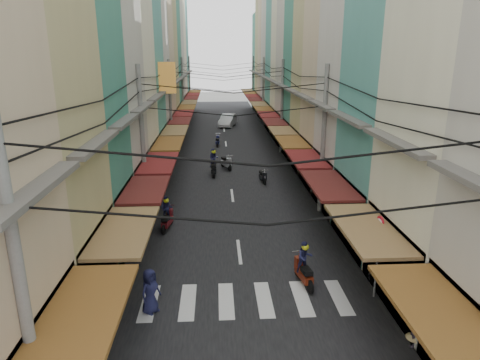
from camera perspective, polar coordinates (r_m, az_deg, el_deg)
name	(u,v)px	position (r m, az deg, el deg)	size (l,w,h in m)	color
ground	(237,234)	(21.63, -0.41, -7.22)	(160.00, 160.00, 0.00)	slate
road	(226,148)	(40.71, -1.83, 4.26)	(10.00, 80.00, 0.02)	black
sidewalk_left	(157,149)	(41.07, -10.96, 4.10)	(3.00, 80.00, 0.06)	gray
sidewalk_right	(294,147)	(41.38, 7.23, 4.36)	(3.00, 80.00, 0.06)	gray
crosswalk	(245,300)	(16.32, 0.70, -15.69)	(7.55, 2.40, 0.01)	silver
building_row_left	(127,39)	(36.98, -14.81, 17.73)	(7.80, 67.67, 23.70)	beige
building_row_right	(323,44)	(37.28, 11.04, 17.39)	(7.80, 68.98, 22.59)	#3C8570
utility_poles	(227,81)	(34.84, -1.71, 13.10)	(10.20, 66.13, 8.20)	gray
white_car	(228,126)	(53.10, -1.63, 7.17)	(5.23, 2.05, 1.84)	white
bicycle	(409,258)	(20.72, 21.56, -9.60)	(0.67, 1.78, 1.22)	black
moving_scooters	(224,185)	(27.56, -2.09, -0.67)	(6.43, 27.89, 2.01)	black
parked_scooters	(354,276)	(17.47, 14.94, -12.20)	(13.00, 12.81, 1.01)	black
pedestrians	(165,201)	(23.63, -10.03, -2.73)	(12.36, 24.56, 2.13)	#27202B
market_umbrella	(410,220)	(19.57, 21.75, -5.00)	(2.08, 2.08, 2.19)	#B2B2B7
traffic_sign	(379,238)	(16.18, 18.03, -7.39)	(0.10, 0.71, 3.23)	gray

